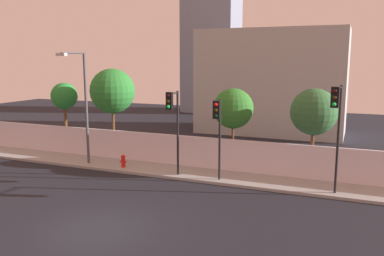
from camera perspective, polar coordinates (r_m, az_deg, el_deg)
ground_plane at (r=16.27m, az=-13.29°, el=-13.80°), size 80.00×80.00×0.00m
sidewalk at (r=22.99m, az=-1.29°, el=-6.33°), size 36.00×2.40×0.15m
perimeter_wall at (r=23.90m, az=-0.06°, el=-3.30°), size 36.00×0.18×1.80m
traffic_light_left at (r=20.41m, az=3.67°, el=0.77°), size 0.36×1.11×4.26m
traffic_light_center at (r=19.09m, az=19.75°, el=1.43°), size 0.41×1.58×5.11m
traffic_light_right at (r=21.25m, az=-2.67°, el=1.81°), size 0.35×1.21×4.61m
street_lamp_curbside at (r=24.70m, az=-15.18°, el=4.02°), size 0.61×2.10×6.68m
fire_hydrant at (r=24.12m, az=-9.70°, el=-4.54°), size 0.44×0.26×0.75m
roadside_tree_leftmost at (r=29.56m, az=-17.60°, el=4.23°), size 1.84×1.84×4.82m
roadside_tree_midleft at (r=27.16m, az=-11.19°, el=5.11°), size 2.96×2.96×5.83m
roadside_tree_midright at (r=23.71m, az=5.84°, el=2.75°), size 2.37×2.37×4.77m
roadside_tree_rightmost at (r=22.85m, az=16.84°, el=2.18°), size 2.55×2.55×4.89m
low_building_distant at (r=36.27m, az=11.20°, el=6.42°), size 12.45×6.00×8.95m
tower_on_skyline at (r=50.88m, az=2.81°, el=17.00°), size 6.32×5.00×25.86m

